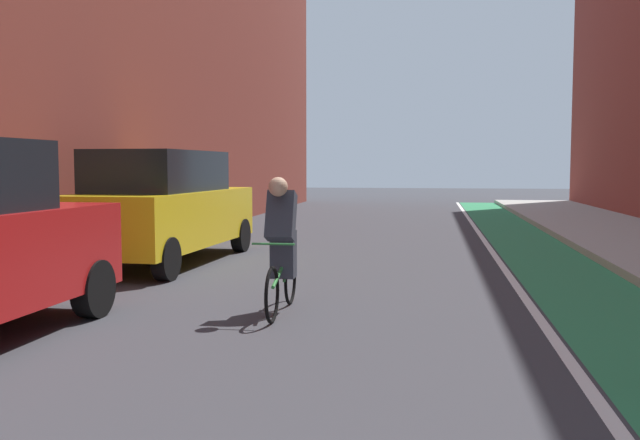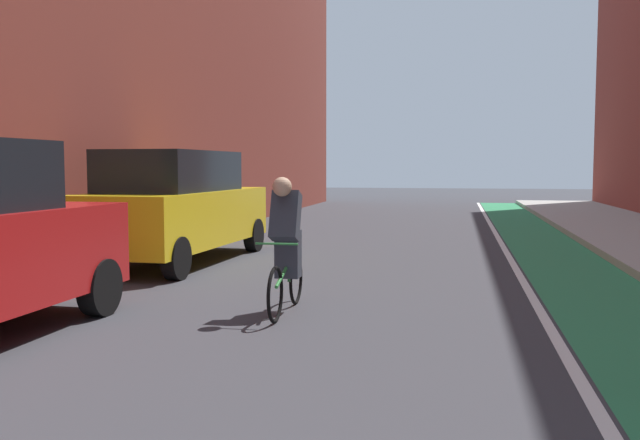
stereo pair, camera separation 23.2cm
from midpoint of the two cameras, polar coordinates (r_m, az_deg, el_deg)
The scene contains 5 objects.
ground_plane at distance 12.17m, azimuth 4.04°, elevation -3.65°, with size 83.88×83.88×0.00m, color #38383D.
bike_lane_paint at distance 14.21m, azimuth 19.25°, elevation -2.72°, with size 1.60×38.13×0.00m, color #2D8451.
lane_divider_stripe at distance 14.11m, azimuth 15.63°, elevation -2.68°, with size 0.12×38.13×0.00m, color white.
parked_suv_yellow_cab at distance 12.47m, azimuth -11.22°, elevation 1.17°, with size 1.97×4.78×1.98m.
cyclist_trailing at distance 8.05m, azimuth -1.98°, elevation -2.04°, with size 0.48×1.68×1.59m.
Camera 2 is at (1.60, 3.13, 1.72)m, focal length 38.82 mm.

